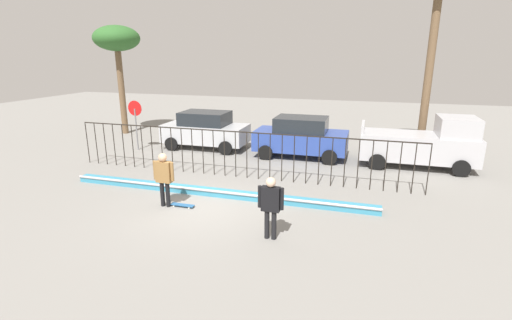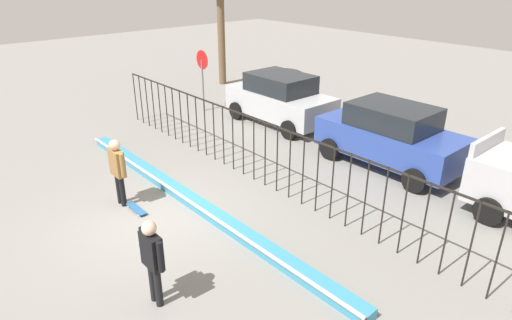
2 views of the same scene
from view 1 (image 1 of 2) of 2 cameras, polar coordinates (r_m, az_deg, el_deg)
ground_plane at (r=12.16m, az=-8.23°, el=-7.15°), size 60.00×60.00×0.00m
bowl_coping_ledge at (r=13.01m, az=-6.29°, el=-4.92°), size 11.00×0.40×0.27m
perimeter_fence at (r=14.61m, az=-3.16°, el=1.67°), size 14.04×0.04×1.85m
skateboarder at (r=12.10m, az=-13.93°, el=-2.24°), size 0.71×0.27×1.76m
skateboard at (r=12.28m, az=-11.20°, el=-6.77°), size 0.80×0.20×0.07m
camera_operator at (r=9.71m, az=2.26°, el=-6.51°), size 0.69×0.26×1.71m
parked_car_silver at (r=19.37m, az=-7.73°, el=4.62°), size 4.30×2.12×1.90m
parked_car_blue at (r=17.66m, az=6.87°, el=3.55°), size 4.30×2.12×1.90m
pickup_truck at (r=17.44m, az=24.20°, el=2.29°), size 4.70×2.12×2.24m
stop_sign at (r=19.71m, az=-17.94°, el=6.09°), size 0.76×0.07×2.50m
palm_tree_short at (r=24.01m, az=-20.51°, el=16.61°), size 2.64×2.64×6.32m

